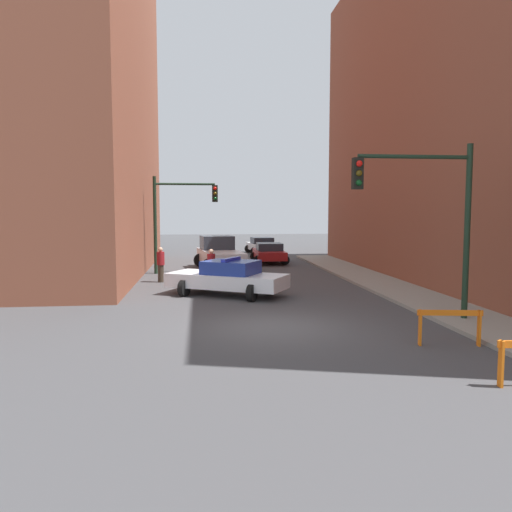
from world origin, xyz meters
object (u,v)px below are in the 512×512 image
at_px(pedestrian_crossing, 211,267).
at_px(barrier_mid, 450,321).
at_px(white_truck, 219,254).
at_px(parked_car_mid, 262,245).
at_px(pedestrian_corner, 161,264).
at_px(traffic_light_far, 176,210).
at_px(police_car, 228,278).
at_px(traffic_light_near, 431,205).
at_px(parked_car_near, 269,253).

xyz_separation_m(pedestrian_crossing, barrier_mid, (5.64, -10.83, -0.24)).
distance_m(white_truck, parked_car_mid, 10.93).
relative_size(pedestrian_corner, barrier_mid, 1.05).
bearing_deg(barrier_mid, traffic_light_far, 115.49).
bearing_deg(police_car, traffic_light_near, -104.81).
bearing_deg(traffic_light_near, parked_car_near, 97.27).
xyz_separation_m(traffic_light_near, parked_car_near, (-2.29, 17.93, -2.86)).
distance_m(traffic_light_near, barrier_mid, 3.90).
relative_size(traffic_light_near, pedestrian_corner, 3.13).
bearing_deg(traffic_light_near, traffic_light_far, 121.64).
bearing_deg(white_truck, parked_car_mid, 62.03).
bearing_deg(police_car, pedestrian_corner, 64.80).
height_order(white_truck, parked_car_near, white_truck).
height_order(traffic_light_far, pedestrian_crossing, traffic_light_far).
bearing_deg(parked_car_near, barrier_mid, -84.09).
xyz_separation_m(traffic_light_near, white_truck, (-5.63, 14.86, -2.62)).
xyz_separation_m(parked_car_near, barrier_mid, (1.67, -20.45, -0.06)).
relative_size(parked_car_mid, barrier_mid, 2.79).
xyz_separation_m(pedestrian_crossing, pedestrian_corner, (-2.35, 1.41, 0.00)).
distance_m(traffic_light_far, pedestrian_crossing, 5.65).
bearing_deg(traffic_light_far, traffic_light_near, -58.36).
relative_size(traffic_light_far, barrier_mid, 3.28).
bearing_deg(police_car, parked_car_near, 14.29).
distance_m(traffic_light_near, traffic_light_far, 15.31).
relative_size(police_car, parked_car_mid, 1.13).
relative_size(traffic_light_far, white_truck, 0.92).
height_order(pedestrian_corner, barrier_mid, pedestrian_corner).
relative_size(traffic_light_near, white_truck, 0.92).
xyz_separation_m(traffic_light_far, parked_car_near, (5.75, 4.90, -2.72)).
bearing_deg(parked_car_near, pedestrian_crossing, -111.22).
bearing_deg(pedestrian_corner, traffic_light_far, -116.54).
xyz_separation_m(traffic_light_near, parked_car_mid, (-1.88, 25.12, -2.86)).
height_order(traffic_light_near, barrier_mid, traffic_light_near).
distance_m(traffic_light_near, parked_car_mid, 25.35).
height_order(police_car, parked_car_mid, police_car).
bearing_deg(parked_car_near, police_car, -104.05).
distance_m(pedestrian_corner, barrier_mid, 14.62).
xyz_separation_m(traffic_light_near, traffic_light_far, (-8.03, 13.03, -0.13)).
distance_m(traffic_light_far, white_truck, 3.91).
height_order(traffic_light_far, white_truck, traffic_light_far).
relative_size(parked_car_near, pedestrian_crossing, 2.61).
relative_size(traffic_light_far, parked_car_near, 1.20).
distance_m(police_car, white_truck, 9.31).
bearing_deg(white_truck, traffic_light_near, -77.12).
bearing_deg(pedestrian_crossing, traffic_light_far, -162.45).
bearing_deg(parked_car_mid, police_car, -105.32).
height_order(traffic_light_near, pedestrian_corner, traffic_light_near).
height_order(parked_car_mid, pedestrian_crossing, pedestrian_crossing).
height_order(white_truck, pedestrian_corner, white_truck).
xyz_separation_m(police_car, pedestrian_corner, (-2.94, 4.17, 0.14)).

